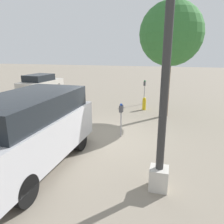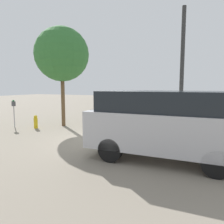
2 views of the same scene
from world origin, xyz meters
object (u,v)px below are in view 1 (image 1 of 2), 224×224
Objects in this scene: parking_meter_far at (145,87)px; fire_hydrant at (144,104)px; parked_van at (29,129)px; car_distant at (40,83)px; parking_meter_near at (121,112)px; street_tree at (171,34)px; lamp_post at (163,109)px.

fire_hydrant is at bearing 12.96° from parking_meter_far.
parked_van is 7.55m from fire_hydrant.
car_distant is at bearing -97.37° from parking_meter_far.
parked_van reaches higher than parking_meter_near.
parked_van is at bearing -8.57° from parking_meter_far.
parked_van is 7.71m from street_tree.
car_distant is (-7.50, -8.40, -0.23)m from parking_meter_near.
street_tree is (-6.35, -0.08, 1.97)m from lamp_post.
parking_meter_near is 4.28m from fire_hydrant.
fire_hydrant is at bearing 162.66° from parked_van.
parking_meter_far reaches higher than parking_meter_near.
lamp_post reaches higher than car_distant.
parking_meter_far is 0.26× the size of lamp_post.
parked_van is at bearing -17.73° from fire_hydrant.
parked_van is (2.94, -1.94, 0.17)m from parking_meter_near.
lamp_post is (8.59, 1.48, 0.90)m from parking_meter_far.
parking_meter_far is (-5.56, 0.17, 0.13)m from parking_meter_near.
lamp_post is 6.65m from street_tree.
parking_meter_near is 0.23× the size of lamp_post.
parked_van is 6.48× the size of fire_hydrant.
parked_van is at bearing -91.55° from lamp_post.
parking_meter_near is at bearing 3.63° from parking_meter_far.
lamp_post is at bearing 88.84° from parked_van.
fire_hydrant is at bearing -169.82° from lamp_post.
fire_hydrant is at bearing -105.69° from car_distant.
lamp_post is 14.61m from car_distant.
car_distant is 5.70× the size of fire_hydrant.
parking_meter_near is 11.26m from car_distant.
car_distant is (-10.53, -10.05, -1.26)m from lamp_post.
street_tree is at bearing 53.57° from fire_hydrant.
parked_van is 0.84× the size of street_tree.
parking_meter_far is 8.79m from car_distant.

